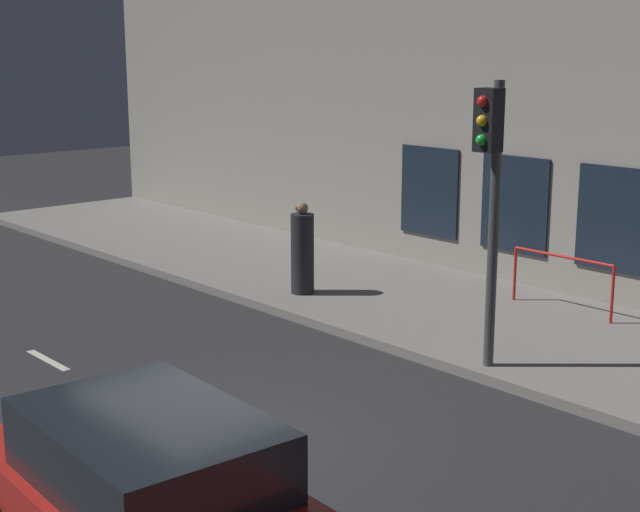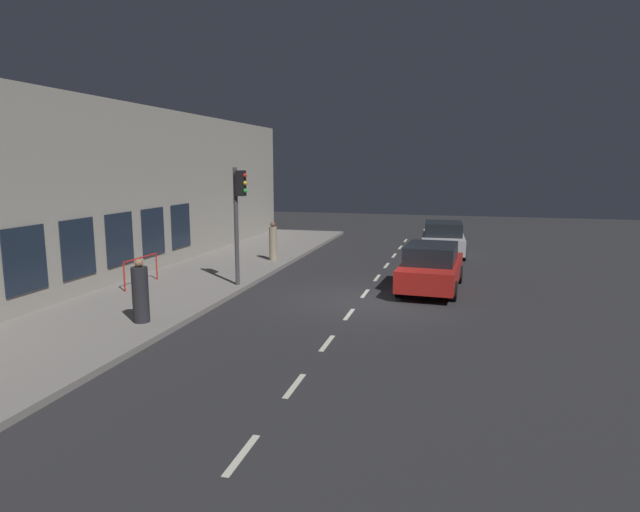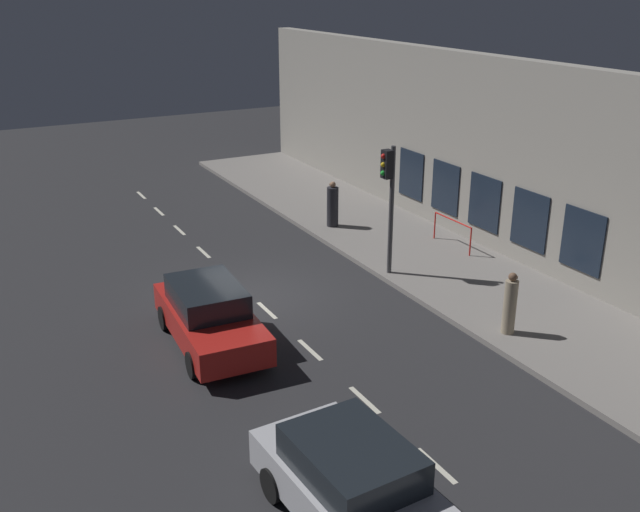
% 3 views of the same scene
% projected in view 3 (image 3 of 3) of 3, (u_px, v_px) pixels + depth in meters
% --- Properties ---
extents(ground_plane, '(60.00, 60.00, 0.00)m').
position_uv_depth(ground_plane, '(253.00, 297.00, 20.96)').
color(ground_plane, '#28282B').
extents(sidewalk, '(4.50, 32.00, 0.15)m').
position_uv_depth(sidewalk, '(428.00, 258.00, 23.69)').
color(sidewalk, gray).
rests_on(sidewalk, ground).
extents(building_facade, '(0.65, 32.00, 6.38)m').
position_uv_depth(building_facade, '(496.00, 157.00, 23.70)').
color(building_facade, gray).
rests_on(building_facade, ground).
extents(lane_centre_line, '(0.12, 27.20, 0.01)m').
position_uv_depth(lane_centre_line, '(267.00, 310.00, 20.14)').
color(lane_centre_line, beige).
rests_on(lane_centre_line, ground).
extents(traffic_light, '(0.49, 0.32, 3.97)m').
position_uv_depth(traffic_light, '(389.00, 188.00, 21.33)').
color(traffic_light, '#424244').
rests_on(traffic_light, sidewalk).
extents(parked_car_0, '(2.10, 4.48, 1.58)m').
position_uv_depth(parked_car_0, '(209.00, 315.00, 18.03)').
color(parked_car_0, red).
rests_on(parked_car_0, ground).
extents(parked_car_1, '(2.14, 4.39, 1.58)m').
position_uv_depth(parked_car_1, '(356.00, 487.00, 11.96)').
color(parked_car_1, '#B7B7BC').
rests_on(parked_car_1, ground).
extents(pedestrian_0, '(0.58, 0.58, 1.68)m').
position_uv_depth(pedestrian_0, '(333.00, 206.00, 26.28)').
color(pedestrian_0, '#232328').
rests_on(pedestrian_0, sidewalk).
extents(pedestrian_1, '(0.47, 0.47, 1.66)m').
position_uv_depth(pedestrian_1, '(510.00, 305.00, 18.29)').
color(pedestrian_1, gray).
rests_on(pedestrian_1, sidewalk).
extents(red_railing, '(0.05, 1.98, 0.97)m').
position_uv_depth(red_railing, '(453.00, 227.00, 24.23)').
color(red_railing, red).
rests_on(red_railing, sidewalk).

